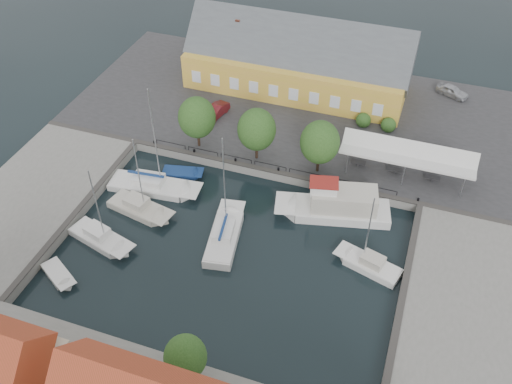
% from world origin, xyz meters
% --- Properties ---
extents(ground, '(140.00, 140.00, 0.00)m').
position_xyz_m(ground, '(0.00, 0.00, 0.00)').
color(ground, black).
rests_on(ground, ground).
extents(north_quay, '(56.00, 26.00, 1.00)m').
position_xyz_m(north_quay, '(0.00, 23.00, 0.50)').
color(north_quay, '#2D2D30').
rests_on(north_quay, ground).
extents(west_quay, '(12.00, 24.00, 1.00)m').
position_xyz_m(west_quay, '(-22.00, -2.00, 0.50)').
color(west_quay, slate).
rests_on(west_quay, ground).
extents(east_quay, '(12.00, 24.00, 1.00)m').
position_xyz_m(east_quay, '(22.00, -2.00, 0.50)').
color(east_quay, slate).
rests_on(east_quay, ground).
extents(quay_edge_fittings, '(56.00, 24.72, 0.40)m').
position_xyz_m(quay_edge_fittings, '(0.02, 4.75, 1.06)').
color(quay_edge_fittings, '#383533').
rests_on(quay_edge_fittings, north_quay).
extents(warehouse, '(28.56, 14.00, 9.55)m').
position_xyz_m(warehouse, '(-2.60, 28.36, 4.43)').
color(warehouse, gold).
rests_on(warehouse, north_quay).
extents(tent_canopy, '(14.00, 4.00, 2.83)m').
position_xyz_m(tent_canopy, '(14.00, 14.50, 3.68)').
color(tent_canopy, silver).
rests_on(tent_canopy, north_quay).
extents(quay_trees, '(18.20, 4.20, 6.30)m').
position_xyz_m(quay_trees, '(-2.00, 12.00, 4.88)').
color(quay_trees, black).
rests_on(quay_trees, north_quay).
extents(car_silver, '(4.46, 3.21, 1.41)m').
position_xyz_m(car_silver, '(17.54, 32.45, 1.70)').
color(car_silver, '#B5B8BE').
rests_on(car_silver, north_quay).
extents(car_red, '(2.39, 4.55, 1.43)m').
position_xyz_m(car_red, '(-9.43, 18.13, 1.71)').
color(car_red, maroon).
rests_on(car_red, north_quay).
extents(center_sailboat, '(4.06, 9.08, 12.15)m').
position_xyz_m(center_sailboat, '(-1.18, 0.08, 0.36)').
color(center_sailboat, white).
rests_on(center_sailboat, ground).
extents(trawler, '(12.17, 6.05, 5.00)m').
position_xyz_m(trawler, '(8.38, 7.06, 1.02)').
color(trawler, white).
rests_on(trawler, ground).
extents(east_boat_b, '(6.67, 3.84, 9.06)m').
position_xyz_m(east_boat_b, '(12.85, 0.99, 0.26)').
color(east_boat_b, white).
rests_on(east_boat_b, ground).
extents(west_boat_a, '(10.33, 3.84, 13.16)m').
position_xyz_m(west_boat_a, '(-11.21, 4.46, 0.27)').
color(west_boat_a, white).
rests_on(west_boat_a, ground).
extents(west_boat_b, '(7.53, 3.86, 10.06)m').
position_xyz_m(west_boat_b, '(-10.90, 0.85, 0.26)').
color(west_boat_b, '#BCB6A9').
rests_on(west_boat_b, ground).
extents(west_boat_c, '(7.45, 4.11, 9.90)m').
position_xyz_m(west_boat_c, '(-12.48, -4.19, 0.26)').
color(west_boat_c, white).
rests_on(west_boat_c, ground).
extents(launch_sw, '(4.48, 3.55, 0.98)m').
position_xyz_m(launch_sw, '(-13.84, -9.37, 0.09)').
color(launch_sw, white).
rests_on(launch_sw, ground).
extents(launch_nw, '(4.80, 2.75, 0.88)m').
position_xyz_m(launch_nw, '(-9.27, 7.67, 0.09)').
color(launch_nw, navy).
rests_on(launch_nw, ground).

